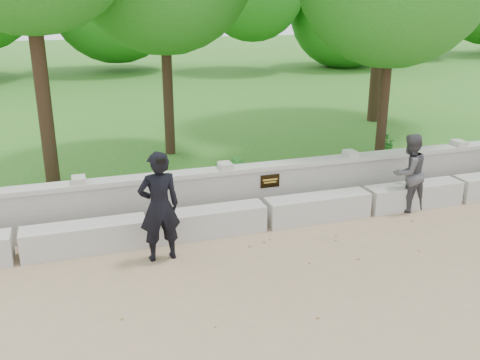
{
  "coord_description": "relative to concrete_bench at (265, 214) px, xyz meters",
  "views": [
    {
      "loc": [
        -3.09,
        -6.05,
        3.74
      ],
      "look_at": [
        -0.62,
        1.42,
        1.07
      ],
      "focal_mm": 40.0,
      "sensor_mm": 36.0,
      "label": 1
    }
  ],
  "objects": [
    {
      "name": "ground",
      "position": [
        -0.0,
        -1.9,
        -0.22
      ],
      "size": [
        80.0,
        80.0,
        0.0
      ],
      "primitive_type": "plane",
      "color": "#987B5D",
      "rests_on": "ground"
    },
    {
      "name": "lawn",
      "position": [
        -0.0,
        12.1,
        -0.1
      ],
      "size": [
        40.0,
        22.0,
        0.25
      ],
      "primitive_type": "cube",
      "color": "#1B6317",
      "rests_on": "ground"
    },
    {
      "name": "concrete_bench",
      "position": [
        0.0,
        0.0,
        0.0
      ],
      "size": [
        11.9,
        0.45,
        0.45
      ],
      "color": "#BCB9B2",
      "rests_on": "ground"
    },
    {
      "name": "parapet_wall",
      "position": [
        0.0,
        0.7,
        0.24
      ],
      "size": [
        12.5,
        0.35,
        0.9
      ],
      "color": "#B1AEA7",
      "rests_on": "ground"
    },
    {
      "name": "man_main",
      "position": [
        -1.92,
        -0.63,
        0.62
      ],
      "size": [
        0.64,
        0.57,
        1.69
      ],
      "color": "black",
      "rests_on": "ground"
    },
    {
      "name": "visitor_left",
      "position": [
        2.77,
        -0.1,
        0.5
      ],
      "size": [
        0.8,
        0.68,
        1.46
      ],
      "color": "#3F3F44",
      "rests_on": "ground"
    },
    {
      "name": "shrub_b",
      "position": [
        0.02,
        1.56,
        0.31
      ],
      "size": [
        0.4,
        0.41,
        0.57
      ],
      "primitive_type": "imported",
      "rotation": [
        0.0,
        0.0,
        2.27
      ],
      "color": "#2D7A29",
      "rests_on": "lawn"
    },
    {
      "name": "shrub_c",
      "position": [
        4.0,
        2.53,
        0.31
      ],
      "size": [
        0.66,
        0.62,
        0.58
      ],
      "primitive_type": "imported",
      "rotation": [
        0.0,
        0.0,
        3.58
      ],
      "color": "#2D7A29",
      "rests_on": "lawn"
    }
  ]
}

